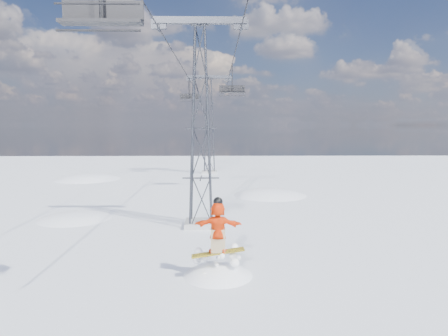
{
  "coord_description": "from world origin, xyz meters",
  "views": [
    {
      "loc": [
        1.7,
        -14.05,
        5.68
      ],
      "look_at": [
        2.03,
        4.59,
        3.68
      ],
      "focal_mm": 32.0,
      "sensor_mm": 36.0,
      "label": 1
    }
  ],
  "objects_px": {
    "lift_tower_near": "(201,129)",
    "lift_chair_near": "(102,14)",
    "snowboarder_jump": "(218,316)",
    "lift_tower_far": "(209,127)"
  },
  "relations": [
    {
      "from": "lift_tower_near",
      "to": "lift_chair_near",
      "type": "bearing_deg",
      "value": -101.42
    },
    {
      "from": "lift_tower_near",
      "to": "lift_chair_near",
      "type": "height_order",
      "value": "lift_tower_near"
    },
    {
      "from": "lift_tower_far",
      "to": "lift_chair_near",
      "type": "bearing_deg",
      "value": -93.51
    },
    {
      "from": "lift_tower_near",
      "to": "lift_chair_near",
      "type": "distance_m",
      "value": 11.56
    },
    {
      "from": "lift_tower_far",
      "to": "snowboarder_jump",
      "type": "xyz_separation_m",
      "value": [
        0.93,
        -32.42,
        -7.07
      ]
    },
    {
      "from": "lift_tower_near",
      "to": "lift_tower_far",
      "type": "bearing_deg",
      "value": 90.0
    },
    {
      "from": "lift_chair_near",
      "to": "lift_tower_far",
      "type": "bearing_deg",
      "value": 86.49
    },
    {
      "from": "lift_chair_near",
      "to": "lift_tower_near",
      "type": "bearing_deg",
      "value": 78.58
    },
    {
      "from": "snowboarder_jump",
      "to": "lift_chair_near",
      "type": "relative_size",
      "value": 2.56
    },
    {
      "from": "snowboarder_jump",
      "to": "lift_tower_far",
      "type": "bearing_deg",
      "value": 91.64
    }
  ]
}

